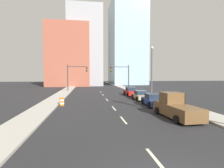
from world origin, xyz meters
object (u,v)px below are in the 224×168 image
at_px(traffic_signal_left, 74,74).
at_px(street_lamp, 152,68).
at_px(sedan_red, 131,92).
at_px(pickup_truck_brown, 175,108).
at_px(sedan_tan, 141,95).
at_px(traffic_barrel, 62,102).
at_px(traffic_signal_right, 123,74).
at_px(sedan_blue, 153,100).

relative_size(traffic_signal_left, street_lamp, 0.71).
distance_m(traffic_signal_left, sedan_red, 14.82).
bearing_deg(street_lamp, pickup_truck_brown, -102.85).
bearing_deg(traffic_signal_left, sedan_tan, -53.90).
relative_size(traffic_barrel, street_lamp, 0.11).
bearing_deg(street_lamp, sedan_red, 136.91).
bearing_deg(pickup_truck_brown, traffic_signal_right, 85.96).
xyz_separation_m(street_lamp, sedan_red, (-2.92, 2.73, -4.21)).
xyz_separation_m(street_lamp, sedan_tan, (-2.77, -2.78, -4.27)).
height_order(traffic_signal_right, sedan_red, traffic_signal_right).
bearing_deg(traffic_signal_right, traffic_signal_left, 180.00).
relative_size(traffic_signal_right, pickup_truck_brown, 1.09).
bearing_deg(traffic_barrel, sedan_red, 40.13).
xyz_separation_m(traffic_barrel, sedan_blue, (10.94, -1.64, 0.20)).
height_order(traffic_barrel, pickup_truck_brown, pickup_truck_brown).
distance_m(street_lamp, pickup_truck_brown, 14.88).
distance_m(traffic_signal_left, sedan_blue, 23.35).
relative_size(pickup_truck_brown, sedan_red, 1.21).
distance_m(traffic_signal_right, sedan_red, 10.12).
xyz_separation_m(traffic_signal_right, pickup_truck_brown, (-0.87, -26.26, -3.08)).
distance_m(sedan_blue, sedan_red, 10.84).
bearing_deg(traffic_barrel, pickup_truck_brown, -35.14).
height_order(street_lamp, sedan_blue, street_lamp).
height_order(sedan_tan, sedan_red, sedan_red).
relative_size(traffic_signal_right, traffic_barrel, 6.35).
height_order(traffic_signal_left, pickup_truck_brown, traffic_signal_left).
xyz_separation_m(traffic_barrel, sedan_red, (10.91, 9.20, 0.22)).
xyz_separation_m(traffic_signal_left, street_lamp, (13.76, -12.30, 0.96)).
relative_size(traffic_barrel, sedan_red, 0.21).
relative_size(traffic_signal_left, traffic_barrel, 6.35).
relative_size(traffic_barrel, sedan_tan, 0.21).
relative_size(traffic_signal_right, sedan_blue, 1.33).
height_order(street_lamp, sedan_red, street_lamp).
distance_m(street_lamp, sedan_tan, 5.80).
bearing_deg(traffic_barrel, traffic_signal_right, 58.45).
relative_size(traffic_barrel, pickup_truck_brown, 0.17).
bearing_deg(traffic_signal_right, street_lamp, -79.37).
distance_m(sedan_blue, sedan_tan, 5.33).
xyz_separation_m(traffic_signal_left, pickup_truck_brown, (10.58, -26.26, -3.08)).
bearing_deg(pickup_truck_brown, street_lamp, 75.02).
relative_size(pickup_truck_brown, sedan_blue, 1.22).
distance_m(traffic_barrel, sedan_tan, 11.66).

